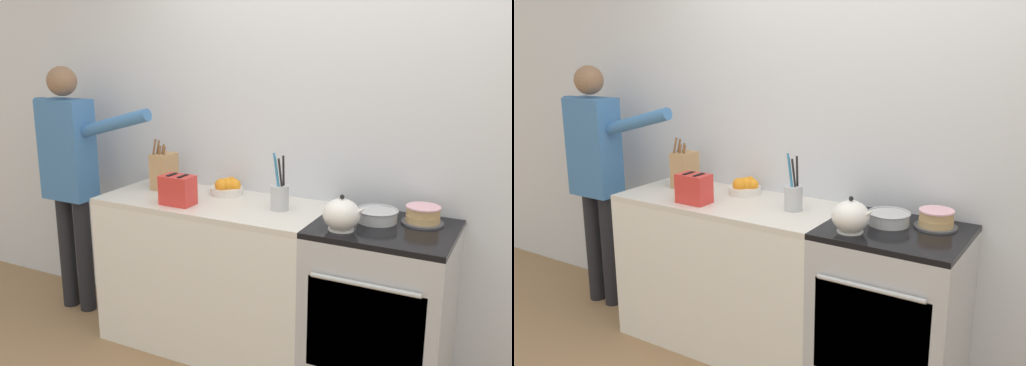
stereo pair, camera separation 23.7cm
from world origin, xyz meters
The scene contains 11 objects.
wall_back centered at (0.00, 0.62, 1.30)m, with size 8.00×0.04×2.60m.
counter_cabinet centered at (-0.69, 0.30, 0.46)m, with size 1.35×0.60×0.93m.
stove_range centered at (0.34, 0.30, 0.46)m, with size 0.71×0.63×0.93m.
layer_cake centered at (0.50, 0.44, 0.97)m, with size 0.22×0.22×0.09m.
tea_kettle centered at (0.16, 0.15, 1.01)m, with size 0.23×0.19×0.18m.
mixing_bowl centered at (0.28, 0.36, 0.96)m, with size 0.22×0.22×0.07m.
knife_block centered at (-1.11, 0.40, 1.04)m, with size 0.12×0.16×0.32m.
utensil_crock centered at (-0.26, 0.32, 1.01)m, with size 0.10×0.10×0.32m.
fruit_bowl centered at (-0.68, 0.46, 0.97)m, with size 0.20×0.20×0.11m.
toaster centered at (-0.83, 0.14, 1.01)m, with size 0.20×0.13×0.17m.
person_baker centered at (-1.80, 0.28, 1.01)m, with size 0.94×0.20×1.69m.
Camera 1 is at (1.03, -2.45, 1.86)m, focal length 40.00 mm.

